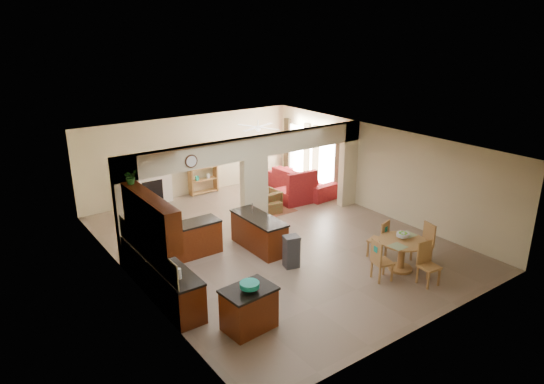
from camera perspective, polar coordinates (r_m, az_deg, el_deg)
floor at (r=13.60m, az=0.31°, el=-5.82°), size 10.00×10.00×0.00m
ceiling at (r=12.68m, az=0.33°, el=5.74°), size 10.00×10.00×0.00m
wall_back at (r=17.20m, az=-9.53°, el=4.24°), size 8.00×0.00×8.00m
wall_front at (r=9.80m, az=17.92°, el=-8.13°), size 8.00×0.00×8.00m
wall_left at (r=11.35m, az=-16.30°, el=-4.13°), size 0.00×10.00×10.00m
wall_right at (r=15.65m, az=12.28°, el=2.58°), size 0.00×10.00×10.00m
partition_left_pier at (r=12.33m, az=-16.60°, el=-2.30°), size 0.60×0.25×2.80m
partition_center_pier at (r=13.95m, az=-2.10°, el=-0.30°), size 0.80×0.25×2.20m
partition_right_pier at (r=16.10m, az=8.94°, el=3.26°), size 0.60×0.25×2.80m
partition_header at (r=13.55m, az=-2.17°, el=5.29°), size 8.00×0.25×0.60m
kitchen_counter at (r=11.76m, az=-12.06°, el=-7.95°), size 2.52×3.29×1.48m
upper_cabinets at (r=10.51m, az=-14.15°, el=-2.75°), size 0.35×2.40×0.90m
peninsula at (r=13.01m, az=-1.55°, el=-4.81°), size 0.70×1.85×0.91m
wall_clock at (r=12.47m, az=-9.47°, el=3.59°), size 0.34×0.03×0.34m
rug at (r=15.81m, az=-0.64°, el=-2.13°), size 1.60×1.30×0.01m
fireplace at (r=16.66m, az=-14.05°, el=0.62°), size 1.60×0.35×1.20m
shelving_unit at (r=17.32m, az=-8.14°, el=2.71°), size 1.00×0.32×1.80m
window_a at (r=17.24m, az=6.54°, el=3.73°), size 0.02×0.90×1.90m
window_b at (r=18.49m, az=3.02°, el=4.88°), size 0.02×0.90×1.90m
glazed_door at (r=17.89m, az=4.70°, el=3.87°), size 0.02×0.70×2.10m
drape_a_left at (r=16.79m, az=7.81°, el=3.26°), size 0.10×0.28×2.30m
drape_a_right at (r=17.64m, az=5.14°, el=4.14°), size 0.10×0.28×2.30m
drape_b_left at (r=18.01m, az=4.11°, el=4.48°), size 0.10×0.28×2.30m
drape_b_right at (r=18.92m, az=1.78°, el=5.23°), size 0.10×0.28×2.30m
ceiling_fan at (r=15.97m, az=-1.65°, el=7.64°), size 1.00×1.00×0.10m
kitchen_island at (r=9.81m, az=-2.74°, el=-13.53°), size 1.08×0.81×0.88m
teal_bowl at (r=9.47m, az=-2.66°, el=-11.06°), size 0.38×0.38×0.18m
trash_can at (r=12.10m, az=2.29°, el=-7.15°), size 0.42×0.38×0.76m
dining_table at (r=12.30m, az=15.03°, el=-6.66°), size 1.16×1.16×0.79m
fruit_bowl at (r=12.26m, az=15.13°, el=-4.96°), size 0.31×0.31×0.16m
sofa at (r=17.47m, az=3.51°, el=1.31°), size 2.82×1.26×0.80m
chaise at (r=16.50m, az=2.71°, el=-0.41°), size 1.20×1.01×0.46m
armchair at (r=15.79m, az=-0.45°, el=-0.95°), size 0.73×0.75×0.64m
ottoman at (r=15.58m, az=0.02°, el=-1.76°), size 0.57×0.57×0.36m
plant at (r=11.19m, az=-16.30°, el=1.75°), size 0.37×0.35×0.34m
chair_north at (r=12.79m, az=12.67°, el=-5.26°), size 0.52×0.52×1.02m
chair_east at (r=12.88m, az=17.57°, el=-5.54°), size 0.50×0.50×1.02m
chair_south at (r=11.85m, az=17.75°, el=-7.77°), size 0.47×0.47×1.02m
chair_west at (r=11.69m, az=12.54°, el=-7.68°), size 0.51×0.51×1.02m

